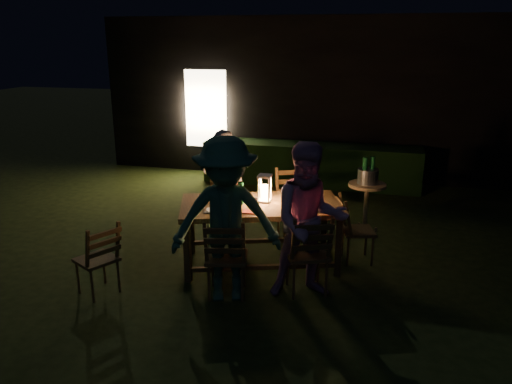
% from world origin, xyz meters
% --- Properties ---
extents(garden_envelope, '(40.00, 40.00, 3.20)m').
position_xyz_m(garden_envelope, '(-0.01, 6.15, 1.58)').
color(garden_envelope, black).
rests_on(garden_envelope, ground).
extents(dining_table, '(2.18, 1.57, 0.82)m').
position_xyz_m(dining_table, '(-0.57, -0.06, 0.74)').
color(dining_table, '#442E16').
rests_on(dining_table, ground).
extents(chair_near_left, '(0.53, 0.56, 0.99)m').
position_xyz_m(chair_near_left, '(-0.75, -0.93, 0.30)').
color(chair_near_left, '#442E16').
rests_on(chair_near_left, ground).
extents(chair_near_right, '(0.60, 0.62, 1.00)m').
position_xyz_m(chair_near_right, '(0.11, -0.64, 0.30)').
color(chair_near_right, '#442E16').
rests_on(chair_near_right, ground).
extents(chair_far_left, '(0.50, 0.52, 0.90)m').
position_xyz_m(chair_far_left, '(-1.24, 0.53, 0.27)').
color(chair_far_left, '#442E16').
rests_on(chair_far_left, ground).
extents(chair_far_right, '(0.64, 0.65, 1.05)m').
position_xyz_m(chair_far_right, '(-0.30, 0.85, 0.32)').
color(chair_far_right, '#442E16').
rests_on(chair_far_right, ground).
extents(chair_end, '(0.53, 0.51, 0.91)m').
position_xyz_m(chair_end, '(0.59, 0.35, 0.27)').
color(chair_end, '#442E16').
rests_on(chair_end, ground).
extents(chair_spare, '(0.57, 0.56, 0.90)m').
position_xyz_m(chair_spare, '(-2.16, -1.25, 0.27)').
color(chair_spare, '#442E16').
rests_on(chair_spare, ground).
extents(person_house_side, '(0.68, 0.56, 1.61)m').
position_xyz_m(person_house_side, '(-1.26, 0.57, 0.81)').
color(person_house_side, '#F1E0CD').
rests_on(person_house_side, ground).
extents(person_opp_right, '(1.02, 0.90, 1.75)m').
position_xyz_m(person_opp_right, '(0.12, -0.68, 0.87)').
color(person_opp_right, '#B77E9F').
rests_on(person_opp_right, ground).
extents(person_opp_left, '(1.34, 1.02, 1.83)m').
position_xyz_m(person_opp_left, '(-0.73, -0.98, 0.91)').
color(person_opp_left, '#2D5A43').
rests_on(person_opp_left, ground).
extents(lantern, '(0.16, 0.16, 0.35)m').
position_xyz_m(lantern, '(-0.54, 0.01, 0.98)').
color(lantern, white).
rests_on(lantern, dining_table).
extents(plate_far_left, '(0.25, 0.25, 0.01)m').
position_xyz_m(plate_far_left, '(-1.16, -0.03, 0.83)').
color(plate_far_left, white).
rests_on(plate_far_left, dining_table).
extents(plate_near_left, '(0.25, 0.25, 0.01)m').
position_xyz_m(plate_near_left, '(-1.02, -0.44, 0.83)').
color(plate_near_left, white).
rests_on(plate_near_left, dining_table).
extents(plate_far_right, '(0.25, 0.25, 0.01)m').
position_xyz_m(plate_far_right, '(-0.22, 0.30, 0.83)').
color(plate_far_right, white).
rests_on(plate_far_right, dining_table).
extents(plate_near_right, '(0.25, 0.25, 0.01)m').
position_xyz_m(plate_near_right, '(-0.07, -0.12, 0.83)').
color(plate_near_right, white).
rests_on(plate_near_right, dining_table).
extents(wineglass_a, '(0.06, 0.06, 0.18)m').
position_xyz_m(wineglass_a, '(-0.94, 0.11, 0.91)').
color(wineglass_a, '#59070F').
rests_on(wineglass_a, dining_table).
extents(wineglass_b, '(0.06, 0.06, 0.18)m').
position_xyz_m(wineglass_b, '(-1.21, -0.40, 0.91)').
color(wineglass_b, '#59070F').
rests_on(wineglass_b, dining_table).
extents(wineglass_c, '(0.06, 0.06, 0.18)m').
position_xyz_m(wineglass_c, '(-0.20, -0.22, 0.91)').
color(wineglass_c, '#59070F').
rests_on(wineglass_c, dining_table).
extents(wineglass_d, '(0.06, 0.06, 0.18)m').
position_xyz_m(wineglass_d, '(-0.04, 0.32, 0.91)').
color(wineglass_d, '#59070F').
rests_on(wineglass_d, dining_table).
extents(wineglass_e, '(0.06, 0.06, 0.18)m').
position_xyz_m(wineglass_e, '(-0.57, -0.37, 0.91)').
color(wineglass_e, silver).
rests_on(wineglass_e, dining_table).
extents(bottle_table, '(0.07, 0.07, 0.28)m').
position_xyz_m(bottle_table, '(-0.81, -0.14, 0.96)').
color(bottle_table, '#0F471E').
rests_on(bottle_table, dining_table).
extents(napkin_left, '(0.18, 0.14, 0.01)m').
position_xyz_m(napkin_left, '(-0.61, -0.41, 0.83)').
color(napkin_left, red).
rests_on(napkin_left, dining_table).
extents(napkin_right, '(0.18, 0.14, 0.01)m').
position_xyz_m(napkin_right, '(0.05, -0.16, 0.83)').
color(napkin_right, red).
rests_on(napkin_right, dining_table).
extents(phone, '(0.14, 0.07, 0.01)m').
position_xyz_m(phone, '(-1.06, -0.54, 0.82)').
color(phone, black).
rests_on(phone, dining_table).
extents(side_table, '(0.55, 0.55, 0.74)m').
position_xyz_m(side_table, '(0.67, 1.44, 0.65)').
color(side_table, olive).
rests_on(side_table, ground).
extents(ice_bucket, '(0.30, 0.30, 0.22)m').
position_xyz_m(ice_bucket, '(0.67, 1.44, 0.85)').
color(ice_bucket, '#A5A8AD').
rests_on(ice_bucket, side_table).
extents(bottle_bucket_a, '(0.07, 0.07, 0.32)m').
position_xyz_m(bottle_bucket_a, '(0.62, 1.40, 0.90)').
color(bottle_bucket_a, '#0F471E').
rests_on(bottle_bucket_a, side_table).
extents(bottle_bucket_b, '(0.07, 0.07, 0.32)m').
position_xyz_m(bottle_bucket_b, '(0.72, 1.48, 0.90)').
color(bottle_bucket_b, '#0F471E').
rests_on(bottle_bucket_b, side_table).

